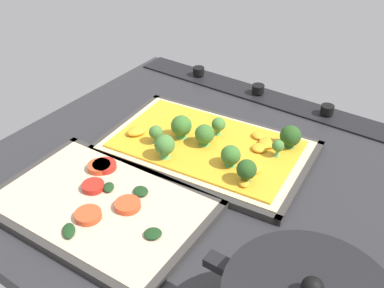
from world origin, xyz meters
The scene contains 6 objects.
ground_plane centered at (0.00, 0.00, -1.50)cm, with size 82.27×69.34×3.00cm, color #28282B.
stove_control_panel centered at (0.00, -31.17, 0.55)cm, with size 78.98×7.00×2.60cm.
baking_tray_front centered at (5.75, -5.75, 0.37)cm, with size 40.79×28.16×1.30cm.
broccoli_pizza centered at (4.85, -5.51, 1.98)cm, with size 38.16×25.53×5.94cm.
baking_tray_back centered at (10.88, 17.33, 0.37)cm, with size 35.18×24.10×1.30cm.
veggie_pizza_back centered at (11.01, 17.01, 1.08)cm, with size 32.70×21.62×1.90cm.
Camera 1 is at (-32.19, 53.61, 50.21)cm, focal length 42.53 mm.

